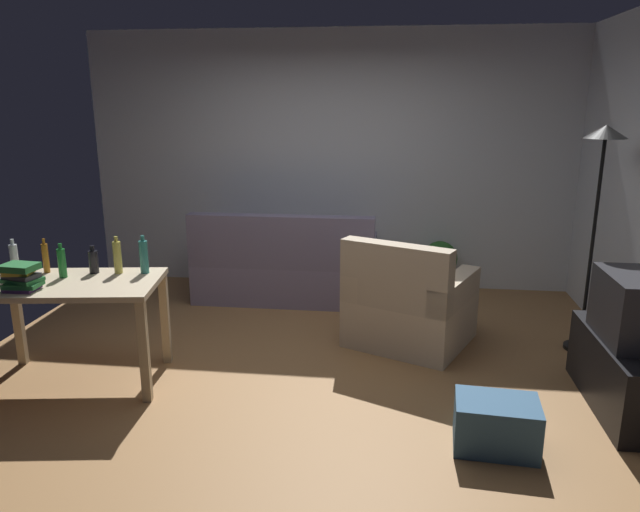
{
  "coord_description": "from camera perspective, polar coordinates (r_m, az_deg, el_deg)",
  "views": [
    {
      "loc": [
        0.68,
        -4.16,
        2.0
      ],
      "look_at": [
        0.1,
        0.5,
        0.75
      ],
      "focal_mm": 33.29,
      "sensor_mm": 36.0,
      "label": 1
    }
  ],
  "objects": [
    {
      "name": "ground_plane",
      "position": [
        4.67,
        -2.0,
        -10.6
      ],
      "size": [
        5.2,
        4.4,
        0.02
      ],
      "primitive_type": "cube",
      "color": "#9E7042"
    },
    {
      "name": "wall_rear",
      "position": [
        6.43,
        0.99,
        9.1
      ],
      "size": [
        5.2,
        0.1,
        2.7
      ],
      "primitive_type": "cube",
      "color": "silver",
      "rests_on": "ground_plane"
    },
    {
      "name": "couch",
      "position": [
        6.09,
        -3.29,
        -1.27
      ],
      "size": [
        1.82,
        0.84,
        0.92
      ],
      "rotation": [
        0.0,
        0.0,
        3.14
      ],
      "color": "gray",
      "rests_on": "ground_plane"
    },
    {
      "name": "tv_stand",
      "position": [
        4.47,
        27.41,
        -10.04
      ],
      "size": [
        0.44,
        1.1,
        0.48
      ],
      "rotation": [
        0.0,
        0.0,
        1.57
      ],
      "color": "black",
      "rests_on": "ground_plane"
    },
    {
      "name": "tv",
      "position": [
        4.32,
        28.18,
        -4.46
      ],
      "size": [
        0.41,
        0.6,
        0.44
      ],
      "rotation": [
        0.0,
        0.0,
        1.57
      ],
      "color": "#2D2D33",
      "rests_on": "tv_stand"
    },
    {
      "name": "torchiere_lamp",
      "position": [
        5.05,
        25.35,
        6.81
      ],
      "size": [
        0.32,
        0.32,
        1.81
      ],
      "color": "black",
      "rests_on": "ground_plane"
    },
    {
      "name": "desk",
      "position": [
        4.53,
        -22.69,
        -3.6
      ],
      "size": [
        1.29,
        0.87,
        0.76
      ],
      "rotation": [
        0.0,
        0.0,
        0.15
      ],
      "color": "#C6B28E",
      "rests_on": "ground_plane"
    },
    {
      "name": "potted_plant",
      "position": [
        6.31,
        11.42,
        -0.75
      ],
      "size": [
        0.36,
        0.36,
        0.57
      ],
      "color": "brown",
      "rests_on": "ground_plane"
    },
    {
      "name": "armchair",
      "position": [
        5.0,
        8.47,
        -4.89
      ],
      "size": [
        1.16,
        1.13,
        0.92
      ],
      "rotation": [
        0.0,
        0.0,
        2.72
      ],
      "color": "beige",
      "rests_on": "ground_plane"
    },
    {
      "name": "storage_box",
      "position": [
        3.76,
        16.58,
        -15.25
      ],
      "size": [
        0.51,
        0.38,
        0.3
      ],
      "primitive_type": "cube",
      "rotation": [
        0.0,
        0.0,
        -0.08
      ],
      "color": "#386084",
      "rests_on": "ground_plane"
    },
    {
      "name": "bottle_clear",
      "position": [
        4.76,
        -27.31,
        -0.36
      ],
      "size": [
        0.06,
        0.06,
        0.28
      ],
      "color": "silver",
      "rests_on": "desk"
    },
    {
      "name": "bottle_amber",
      "position": [
        4.78,
        -24.88,
        -0.15
      ],
      "size": [
        0.05,
        0.05,
        0.25
      ],
      "color": "#9E6019",
      "rests_on": "desk"
    },
    {
      "name": "bottle_green",
      "position": [
        4.6,
        -23.57,
        -0.59
      ],
      "size": [
        0.06,
        0.06,
        0.25
      ],
      "color": "#1E722D",
      "rests_on": "desk"
    },
    {
      "name": "bottle_dark",
      "position": [
        4.64,
        -20.95,
        -0.48
      ],
      "size": [
        0.07,
        0.07,
        0.21
      ],
      "color": "black",
      "rests_on": "desk"
    },
    {
      "name": "bottle_squat",
      "position": [
        4.56,
        -18.9,
        -0.09
      ],
      "size": [
        0.06,
        0.06,
        0.28
      ],
      "color": "#BCB24C",
      "rests_on": "desk"
    },
    {
      "name": "bottle_tall",
      "position": [
        4.51,
        -16.58,
        -0.04
      ],
      "size": [
        0.06,
        0.06,
        0.28
      ],
      "color": "teal",
      "rests_on": "desk"
    },
    {
      "name": "book_stack",
      "position": [
        4.42,
        -26.81,
        -1.82
      ],
      "size": [
        0.27,
        0.22,
        0.18
      ],
      "color": "#593372",
      "rests_on": "desk"
    }
  ]
}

